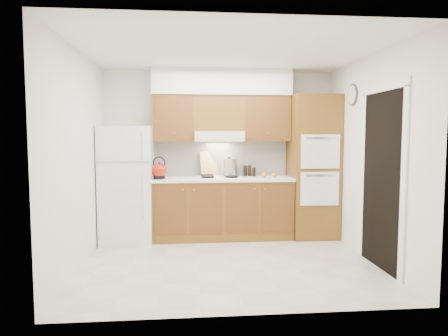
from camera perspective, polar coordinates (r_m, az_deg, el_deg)
The scene contains 26 objects.
floor at distance 5.15m, azimuth 0.70°, elevation -13.27°, with size 3.60×3.60×0.00m, color #B7AFA0.
ceiling at distance 5.00m, azimuth 0.74°, elevation 16.36°, with size 3.60×3.60×0.00m, color white.
wall_back at distance 6.40m, azimuth -0.67°, elevation 2.10°, with size 3.60×0.02×2.60m, color white.
wall_left at distance 5.05m, azimuth -20.05°, elevation 1.13°, with size 0.02×3.00×2.60m, color white.
wall_right at distance 5.40m, azimuth 20.09°, elevation 1.34°, with size 0.02×3.00×2.60m, color white.
fridge at distance 6.12m, azimuth -13.62°, elevation -2.28°, with size 0.75×0.72×1.72m, color white.
base_cabinets at distance 6.20m, azimuth -0.21°, elevation -5.89°, with size 2.11×0.60×0.90m, color brown.
countertop at distance 6.12m, azimuth -0.20°, elevation -1.58°, with size 2.13×0.62×0.04m, color white.
backsplash at distance 6.39m, azimuth -0.43°, elevation 1.38°, with size 2.11×0.03×0.56m, color white.
oven_cabinet at distance 6.37m, azimuth 12.59°, elevation 0.18°, with size 0.70×0.65×2.20m, color brown.
upper_cab_left at distance 6.22m, azimuth -7.18°, elevation 7.06°, with size 0.63×0.33×0.70m, color brown.
upper_cab_right at distance 6.33m, azimuth 5.96°, elevation 7.03°, with size 0.73×0.33×0.70m, color brown.
range_hood at distance 6.17m, azimuth -0.74°, elevation 4.56°, with size 0.75×0.45×0.15m, color silver.
upper_cab_over_hood at distance 6.24m, azimuth -0.78°, elevation 7.78°, with size 0.75×0.33×0.55m, color brown.
soffit at distance 6.27m, azimuth -0.31°, elevation 12.13°, with size 2.13×0.36×0.40m, color silver.
cooktop at distance 6.14m, azimuth -0.68°, elevation -1.32°, with size 0.74×0.50×0.01m, color white.
doorway at distance 5.10m, azimuth 21.57°, elevation -1.70°, with size 0.02×0.90×2.10m, color black.
wall_clock at distance 5.91m, azimuth 17.89°, elevation 9.91°, with size 0.30×0.30×0.02m, color #3F3833.
kettle at distance 6.00m, azimuth -9.24°, elevation -0.41°, with size 0.22×0.22×0.22m, color #9B1B0B.
cutting_board at distance 6.34m, azimuth -2.19°, elevation 0.62°, with size 0.29×0.02×0.38m, color tan.
stock_pot at distance 6.25m, azimuth 0.76°, elevation 0.13°, with size 0.23×0.23×0.24m, color silver.
condiment_a at distance 6.36m, azimuth 3.67°, elevation -0.37°, with size 0.05×0.05×0.18m, color black.
condiment_b at distance 6.37m, azimuth 3.04°, elevation -0.39°, with size 0.05×0.05×0.17m, color black.
condiment_c at distance 6.32m, azimuth 4.31°, elevation -0.56°, with size 0.05×0.05×0.14m, color black.
orange_near at distance 6.23m, azimuth 7.16°, elevation -1.00°, with size 0.07×0.07×0.07m, color #FFA00D.
orange_far at distance 6.20m, azimuth 5.76°, elevation -1.01°, with size 0.07×0.07×0.07m, color orange.
Camera 1 is at (-0.51, -4.87, 1.59)m, focal length 32.00 mm.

